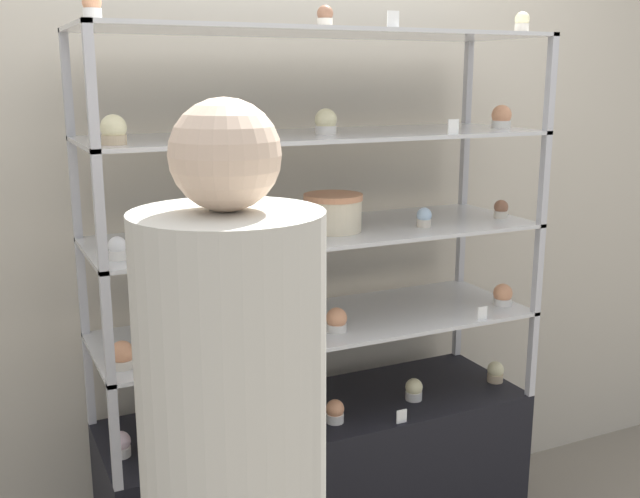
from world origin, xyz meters
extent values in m
cube|color=beige|center=(0.00, 0.37, 1.30)|extent=(8.00, 0.05, 2.60)
cube|color=black|center=(0.00, 0.00, 0.31)|extent=(1.41, 0.45, 0.62)
cube|color=#B7B7BC|center=(-0.69, 0.21, 0.77)|extent=(0.02, 0.02, 0.30)
cube|color=#B7B7BC|center=(0.69, 0.21, 0.77)|extent=(0.02, 0.02, 0.30)
cube|color=#B7B7BC|center=(-0.69, -0.21, 0.77)|extent=(0.02, 0.02, 0.30)
cube|color=#B7B7BC|center=(0.69, -0.21, 0.77)|extent=(0.02, 0.02, 0.30)
cube|color=silver|center=(0.00, 0.00, 0.91)|extent=(1.41, 0.45, 0.01)
cube|color=#B7B7BC|center=(-0.69, 0.21, 1.07)|extent=(0.02, 0.02, 0.30)
cube|color=#B7B7BC|center=(0.69, 0.21, 1.07)|extent=(0.02, 0.02, 0.30)
cube|color=#B7B7BC|center=(-0.69, -0.21, 1.07)|extent=(0.02, 0.02, 0.30)
cube|color=#B7B7BC|center=(0.69, -0.21, 1.07)|extent=(0.02, 0.02, 0.30)
cube|color=silver|center=(0.00, 0.00, 1.21)|extent=(1.41, 0.45, 0.01)
cube|color=#B7B7BC|center=(-0.69, 0.21, 1.36)|extent=(0.02, 0.02, 0.30)
cube|color=#B7B7BC|center=(0.69, 0.21, 1.36)|extent=(0.02, 0.02, 0.30)
cube|color=#B7B7BC|center=(-0.69, -0.21, 1.36)|extent=(0.02, 0.02, 0.30)
cube|color=#B7B7BC|center=(0.69, -0.21, 1.36)|extent=(0.02, 0.02, 0.30)
cube|color=silver|center=(0.00, 0.00, 1.51)|extent=(1.41, 0.45, 0.01)
cube|color=#B7B7BC|center=(-0.69, 0.21, 1.66)|extent=(0.02, 0.02, 0.30)
cube|color=#B7B7BC|center=(0.69, 0.21, 1.66)|extent=(0.02, 0.02, 0.30)
cube|color=#B7B7BC|center=(-0.69, -0.21, 1.66)|extent=(0.02, 0.02, 0.30)
cube|color=#B7B7BC|center=(0.69, -0.21, 1.66)|extent=(0.02, 0.02, 0.30)
cube|color=silver|center=(0.00, 0.00, 1.80)|extent=(1.41, 0.45, 0.01)
cylinder|color=beige|center=(0.03, -0.03, 1.26)|extent=(0.18, 0.18, 0.10)
cylinder|color=#E5996B|center=(0.03, -0.03, 1.32)|extent=(0.18, 0.18, 0.02)
cube|color=#DBBC84|center=(-0.39, -0.05, 0.65)|extent=(0.26, 0.13, 0.05)
cube|color=#E5996B|center=(-0.39, -0.05, 0.68)|extent=(0.26, 0.13, 0.01)
cylinder|color=white|center=(-0.65, -0.04, 0.63)|extent=(0.06, 0.06, 0.03)
sphere|color=silver|center=(-0.65, -0.04, 0.66)|extent=(0.06, 0.06, 0.06)
cylinder|color=white|center=(0.00, -0.11, 0.63)|extent=(0.06, 0.06, 0.03)
sphere|color=#E5996B|center=(0.00, -0.11, 0.66)|extent=(0.06, 0.06, 0.06)
cylinder|color=white|center=(0.31, -0.07, 0.63)|extent=(0.06, 0.06, 0.03)
sphere|color=#F4EAB2|center=(0.31, -0.07, 0.66)|extent=(0.06, 0.06, 0.06)
cylinder|color=#CCB28C|center=(0.66, -0.07, 0.63)|extent=(0.06, 0.06, 0.03)
sphere|color=#F4EAB2|center=(0.66, -0.07, 0.66)|extent=(0.06, 0.06, 0.06)
cube|color=white|center=(0.19, -0.20, 0.64)|extent=(0.04, 0.00, 0.04)
cylinder|color=beige|center=(-0.64, -0.12, 0.93)|extent=(0.06, 0.06, 0.02)
sphere|color=#E5996B|center=(-0.64, -0.12, 0.96)|extent=(0.07, 0.07, 0.07)
cylinder|color=white|center=(0.01, -0.10, 0.93)|extent=(0.06, 0.06, 0.02)
sphere|color=#E5996B|center=(0.01, -0.10, 0.96)|extent=(0.07, 0.07, 0.07)
cylinder|color=white|center=(0.64, -0.11, 0.93)|extent=(0.06, 0.06, 0.02)
sphere|color=#E5996B|center=(0.64, -0.11, 0.96)|extent=(0.07, 0.07, 0.07)
cube|color=white|center=(0.48, -0.20, 0.94)|extent=(0.04, 0.00, 0.04)
cylinder|color=white|center=(-0.64, -0.12, 1.23)|extent=(0.05, 0.05, 0.02)
sphere|color=white|center=(-0.64, -0.12, 1.25)|extent=(0.05, 0.05, 0.05)
cylinder|color=white|center=(-0.33, -0.07, 1.23)|extent=(0.05, 0.05, 0.02)
sphere|color=silver|center=(-0.33, -0.07, 1.25)|extent=(0.05, 0.05, 0.05)
cylinder|color=beige|center=(0.32, -0.09, 1.23)|extent=(0.05, 0.05, 0.02)
sphere|color=silver|center=(0.32, -0.09, 1.25)|extent=(0.05, 0.05, 0.05)
cylinder|color=beige|center=(0.64, -0.08, 1.23)|extent=(0.05, 0.05, 0.02)
sphere|color=#8C5B42|center=(0.64, -0.08, 1.25)|extent=(0.05, 0.05, 0.05)
cube|color=white|center=(-0.45, -0.20, 1.24)|extent=(0.04, 0.00, 0.04)
cylinder|color=#CCB28C|center=(-0.63, -0.12, 1.53)|extent=(0.06, 0.06, 0.02)
sphere|color=#F4EAB2|center=(-0.63, -0.12, 1.56)|extent=(0.07, 0.07, 0.07)
cylinder|color=white|center=(0.00, -0.04, 1.53)|extent=(0.06, 0.06, 0.02)
sphere|color=#F4EAB2|center=(0.00, -0.04, 1.56)|extent=(0.07, 0.07, 0.07)
cylinder|color=white|center=(0.64, -0.05, 1.53)|extent=(0.06, 0.06, 0.02)
sphere|color=#E5996B|center=(0.64, -0.05, 1.56)|extent=(0.07, 0.07, 0.07)
cube|color=white|center=(0.34, -0.20, 1.54)|extent=(0.04, 0.00, 0.04)
cylinder|color=white|center=(-0.66, -0.11, 1.83)|extent=(0.04, 0.04, 0.03)
sphere|color=#E5996B|center=(-0.66, -0.11, 1.85)|extent=(0.05, 0.05, 0.05)
cylinder|color=beige|center=(-0.01, -0.06, 1.83)|extent=(0.04, 0.04, 0.03)
sphere|color=#8C5B42|center=(-0.01, -0.06, 1.85)|extent=(0.05, 0.05, 0.05)
cylinder|color=beige|center=(0.64, -0.12, 1.83)|extent=(0.04, 0.04, 0.03)
sphere|color=#F4EAB2|center=(0.64, -0.12, 1.85)|extent=(0.05, 0.05, 0.05)
cube|color=white|center=(0.12, -0.20, 1.83)|extent=(0.04, 0.00, 0.04)
cylinder|color=beige|center=(-0.53, -0.69, 1.10)|extent=(0.38, 0.38, 0.66)
sphere|color=beige|center=(-0.53, -0.69, 1.54)|extent=(0.22, 0.22, 0.22)
camera|label=1|loc=(-0.97, -2.05, 1.68)|focal=42.00mm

